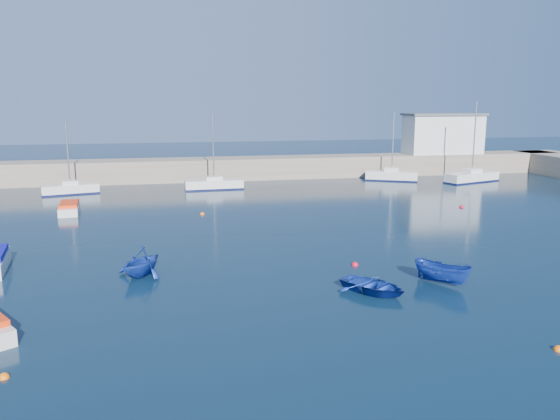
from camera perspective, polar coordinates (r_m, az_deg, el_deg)
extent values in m
plane|color=#0B2033|center=(23.53, 4.56, -12.30)|extent=(220.00, 220.00, 0.00)
cube|color=gray|center=(67.42, -6.63, 4.29)|extent=(96.00, 4.50, 2.60)
cube|color=silver|center=(75.99, 16.65, 7.55)|extent=(10.00, 4.00, 5.00)
cube|color=silver|center=(60.34, -21.05, 2.02)|extent=(5.78, 2.88, 1.00)
cylinder|color=#B7BABC|center=(59.91, -21.30, 5.52)|extent=(0.15, 0.15, 6.40)
cube|color=silver|center=(59.91, -6.90, 2.65)|extent=(6.33, 1.98, 1.02)
cylinder|color=#B7BABC|center=(59.44, -6.99, 6.57)|extent=(0.15, 0.15, 7.21)
cube|color=silver|center=(67.52, 11.58, 3.51)|extent=(6.22, 4.33, 1.13)
cylinder|color=#B7BABC|center=(67.11, 11.72, 6.97)|extent=(0.17, 0.17, 7.03)
cube|color=silver|center=(68.96, 19.39, 3.26)|extent=(7.53, 4.21, 1.11)
cylinder|color=#B7BABC|center=(68.51, 19.65, 7.17)|extent=(0.16, 0.16, 8.35)
cube|color=silver|center=(50.28, -21.15, 0.11)|extent=(1.93, 4.54, 0.66)
cube|color=#FE370E|center=(50.20, -21.18, 0.62)|extent=(1.76, 3.44, 0.25)
imported|color=#163297|center=(27.87, 9.71, -7.82)|extent=(4.08, 4.24, 0.72)
imported|color=#163297|center=(30.87, -14.32, -5.26)|extent=(3.92, 4.01, 1.60)
imported|color=#163297|center=(29.89, 16.59, -6.31)|extent=(2.79, 3.28, 1.22)
sphere|color=orange|center=(21.93, -26.87, -15.39)|extent=(0.38, 0.38, 0.38)
sphere|color=red|center=(32.31, 7.83, -5.75)|extent=(0.43, 0.43, 0.43)
sphere|color=orange|center=(46.66, -8.13, -0.47)|extent=(0.40, 0.40, 0.40)
sphere|color=red|center=(51.98, 18.43, 0.26)|extent=(0.41, 0.41, 0.41)
sphere|color=orange|center=(24.16, 27.09, -12.92)|extent=(0.39, 0.39, 0.39)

